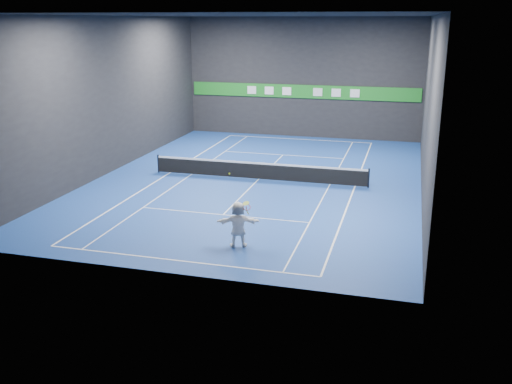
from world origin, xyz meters
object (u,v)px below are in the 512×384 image
(tennis_racket, at_px, (247,207))
(tennis_net, at_px, (258,170))
(player, at_px, (238,224))
(tennis_ball, at_px, (229,174))

(tennis_racket, bearing_deg, tennis_net, 102.41)
(player, xyz_separation_m, tennis_net, (-1.82, 9.91, -0.40))
(tennis_ball, height_order, tennis_net, tennis_ball)
(player, distance_m, tennis_racket, 0.81)
(tennis_ball, height_order, tennis_racket, tennis_ball)
(tennis_net, relative_size, tennis_racket, 22.57)
(player, height_order, tennis_racket, tennis_racket)
(player, bearing_deg, tennis_racket, 170.92)
(tennis_net, bearing_deg, player, -79.56)
(tennis_ball, distance_m, tennis_net, 10.28)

